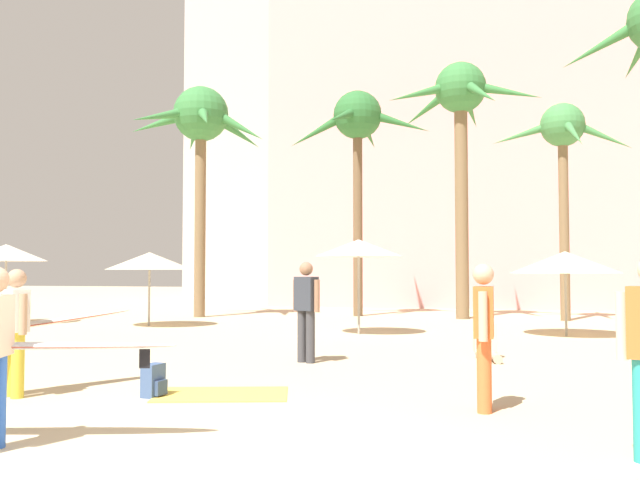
{
  "coord_description": "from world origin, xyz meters",
  "views": [
    {
      "loc": [
        2.81,
        -5.05,
        1.6
      ],
      "look_at": [
        -0.1,
        6.63,
        2.15
      ],
      "focal_mm": 38.35,
      "sensor_mm": 36.0,
      "label": 1
    }
  ],
  "objects": [
    {
      "name": "beach_towel",
      "position": [
        -0.59,
        3.32,
        0.01
      ],
      "size": [
        1.92,
        1.5,
        0.01
      ],
      "primitive_type": "cube",
      "rotation": [
        0.0,
        0.0,
        0.28
      ],
      "color": "#F4CC4C",
      "rests_on": "ground"
    },
    {
      "name": "cafe_umbrella_0",
      "position": [
        -11.61,
        12.95,
        2.17
      ],
      "size": [
        2.42,
        2.42,
        2.43
      ],
      "color": "gray",
      "rests_on": "ground"
    },
    {
      "name": "palm_tree_far_right",
      "position": [
        1.89,
        18.54,
        7.09
      ],
      "size": [
        5.15,
        5.06,
        8.76
      ],
      "color": "brown",
      "rests_on": "ground"
    },
    {
      "name": "cafe_umbrella_3",
      "position": [
        -6.87,
        13.15,
        1.9
      ],
      "size": [
        2.53,
        2.53,
        2.16
      ],
      "color": "gray",
      "rests_on": "ground"
    },
    {
      "name": "palm_tree_right",
      "position": [
        -7.1,
        17.2,
        6.74
      ],
      "size": [
        5.15,
        4.63,
        8.16
      ],
      "color": "brown",
      "rests_on": "ground"
    },
    {
      "name": "person_mid_center",
      "position": [
        -3.09,
        2.66,
        0.9
      ],
      "size": [
        1.71,
        2.7,
        1.63
      ],
      "rotation": [
        0.0,
        0.0,
        0.98
      ],
      "color": "gold",
      "rests_on": "ground"
    },
    {
      "name": "person_near_left",
      "position": [
        2.73,
        7.8,
        0.31
      ],
      "size": [
        0.52,
        0.97,
        0.9
      ],
      "rotation": [
        0.0,
        0.0,
        4.86
      ],
      "color": "#D1A889",
      "rests_on": "ground"
    },
    {
      "name": "palm_tree_center",
      "position": [
        -1.8,
        19.1,
        6.81
      ],
      "size": [
        5.2,
        5.35,
        8.16
      ],
      "color": "brown",
      "rests_on": "ground"
    },
    {
      "name": "cafe_umbrella_1",
      "position": [
        -0.45,
        12.14,
        2.19
      ],
      "size": [
        2.26,
        2.26,
        2.42
      ],
      "color": "gray",
      "rests_on": "ground"
    },
    {
      "name": "cafe_umbrella_5",
      "position": [
        4.63,
        12.93,
        1.83
      ],
      "size": [
        2.7,
        2.7,
        2.1
      ],
      "color": "gray",
      "rests_on": "ground"
    },
    {
      "name": "hotel_pink",
      "position": [
        5.59,
        30.27,
        8.25
      ],
      "size": [
        25.3,
        11.16,
        16.5
      ],
      "primitive_type": "cube",
      "color": "pink",
      "rests_on": "ground"
    },
    {
      "name": "ground",
      "position": [
        0.0,
        0.0,
        0.0
      ],
      "size": [
        120.0,
        120.0,
        0.0
      ],
      "primitive_type": "plane",
      "color": "#C6B28C"
    },
    {
      "name": "person_far_right",
      "position": [
        2.73,
        3.05,
        0.92
      ],
      "size": [
        0.25,
        0.6,
        1.69
      ],
      "rotation": [
        0.0,
        0.0,
        3.12
      ],
      "color": "orange",
      "rests_on": "ground"
    },
    {
      "name": "person_mid_right",
      "position": [
        -1.53,
        0.37,
        0.9
      ],
      "size": [
        3.01,
        1.15,
        1.65
      ],
      "rotation": [
        0.0,
        0.0,
        3.46
      ],
      "color": "blue",
      "rests_on": "ground"
    },
    {
      "name": "palm_tree_far_left",
      "position": [
        5.19,
        18.42,
        5.87
      ],
      "size": [
        4.47,
        4.35,
        7.12
      ],
      "color": "brown",
      "rests_on": "ground"
    },
    {
      "name": "hotel_tower_gray",
      "position": [
        -6.45,
        39.97,
        13.21
      ],
      "size": [
        18.81,
        11.43,
        26.41
      ],
      "primitive_type": "cube",
      "color": "#BCB7AD",
      "rests_on": "ground"
    },
    {
      "name": "person_mid_left",
      "position": [
        -0.34,
        6.6,
        0.97
      ],
      "size": [
        0.58,
        0.38,
        1.77
      ],
      "rotation": [
        0.0,
        0.0,
        4.25
      ],
      "color": "#3D3D42",
      "rests_on": "ground"
    },
    {
      "name": "backpack",
      "position": [
        -1.37,
        2.96,
        0.2
      ],
      "size": [
        0.27,
        0.32,
        0.42
      ],
      "rotation": [
        0.0,
        0.0,
        6.14
      ],
      "color": "#3C5684",
      "rests_on": "ground"
    }
  ]
}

